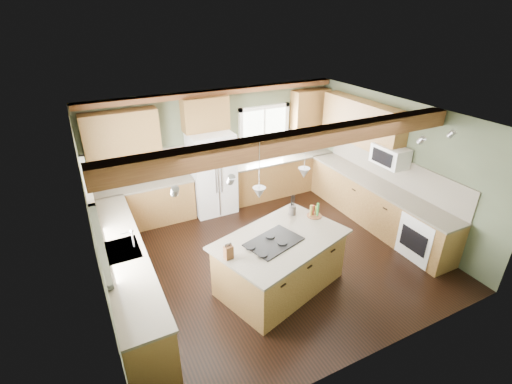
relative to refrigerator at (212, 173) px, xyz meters
name	(u,v)px	position (x,y,z in m)	size (l,w,h in m)	color
floor	(270,256)	(0.30, -2.12, -0.90)	(5.60, 5.60, 0.00)	black
ceiling	(273,118)	(0.30, -2.12, 1.70)	(5.60, 5.60, 0.00)	silver
wall_back	(218,148)	(0.30, 0.38, 0.40)	(5.60, 5.60, 0.00)	#424A35
wall_left	(95,235)	(-2.50, -2.12, 0.40)	(5.00, 5.00, 0.00)	#424A35
wall_right	(394,165)	(3.10, -2.12, 0.40)	(5.00, 5.00, 0.00)	#424A35
ceiling_beam	(300,141)	(0.30, -2.87, 1.57)	(5.55, 0.26, 0.26)	#542A18
soffit_trim	(217,93)	(0.30, 0.28, 1.64)	(5.55, 0.20, 0.10)	#542A18
backsplash_back	(218,152)	(0.30, 0.36, 0.31)	(5.58, 0.03, 0.58)	brown
backsplash_right	(391,168)	(3.08, -2.07, 0.31)	(0.03, 3.70, 0.58)	brown
base_cab_back_left	(144,205)	(-1.49, 0.08, -0.46)	(2.02, 0.60, 0.88)	brown
counter_back_left	(141,185)	(-1.49, 0.08, 0.00)	(2.06, 0.64, 0.04)	#4E4539
base_cab_back_right	(281,176)	(1.79, 0.08, -0.46)	(2.62, 0.60, 0.88)	brown
counter_back_right	(282,158)	(1.79, 0.08, 0.00)	(2.66, 0.64, 0.04)	#4E4539
base_cab_left	(127,275)	(-2.20, -2.07, -0.46)	(0.60, 3.70, 0.88)	brown
counter_left	(122,251)	(-2.20, -2.07, 0.00)	(0.64, 3.74, 0.04)	#4E4539
base_cab_right	(375,205)	(2.80, -2.07, -0.46)	(0.60, 3.70, 0.88)	brown
counter_right	(378,185)	(2.80, -2.07, 0.00)	(0.64, 3.74, 0.04)	#4E4539
upper_cab_back_left	(121,135)	(-1.69, 0.21, 1.05)	(1.40, 0.35, 0.90)	brown
upper_cab_over_fridge	(205,114)	(0.00, 0.21, 1.25)	(0.96, 0.35, 0.70)	brown
upper_cab_right	(361,123)	(2.92, -1.22, 1.05)	(0.35, 2.20, 0.90)	brown
upper_cab_back_corner	(310,109)	(2.60, 0.21, 1.05)	(0.90, 0.35, 0.90)	brown
window_left	(93,217)	(-2.48, -2.07, 0.65)	(0.04, 1.60, 1.05)	white
window_back	(264,130)	(1.45, 0.36, 0.65)	(1.10, 0.04, 1.00)	white
sink	(122,250)	(-2.20, -2.07, 0.01)	(0.50, 0.65, 0.03)	#262628
faucet	(133,239)	(-2.02, -2.07, 0.15)	(0.02, 0.02, 0.28)	#B2B2B7
dishwasher	(146,336)	(-2.19, -3.37, -0.47)	(0.60, 0.60, 0.84)	white
oven	(425,236)	(2.79, -3.37, -0.47)	(0.60, 0.72, 0.84)	white
microwave	(390,156)	(2.88, -2.17, 0.65)	(0.40, 0.70, 0.38)	white
pendant_left	(259,193)	(-0.40, -3.01, 0.98)	(0.18, 0.18, 0.16)	#B2B2B7
pendant_right	(304,173)	(0.51, -2.73, 0.98)	(0.18, 0.18, 0.16)	#B2B2B7
refrigerator	(212,173)	(0.00, 0.00, 0.00)	(0.90, 0.74, 1.80)	silver
island	(280,263)	(0.05, -2.87, -0.46)	(1.90, 1.16, 0.88)	brown
island_top	(281,239)	(0.05, -2.87, 0.00)	(2.03, 1.29, 0.04)	#4E4539
cooktop	(274,242)	(-0.10, -2.92, 0.03)	(0.82, 0.55, 0.02)	black
knife_block	(229,252)	(-0.86, -2.97, 0.12)	(0.12, 0.09, 0.20)	brown
utensil_crock	(292,210)	(0.60, -2.32, 0.10)	(0.13, 0.13, 0.17)	#38302D
bottle_tray	(315,210)	(0.91, -2.54, 0.14)	(0.26, 0.26, 0.23)	brown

